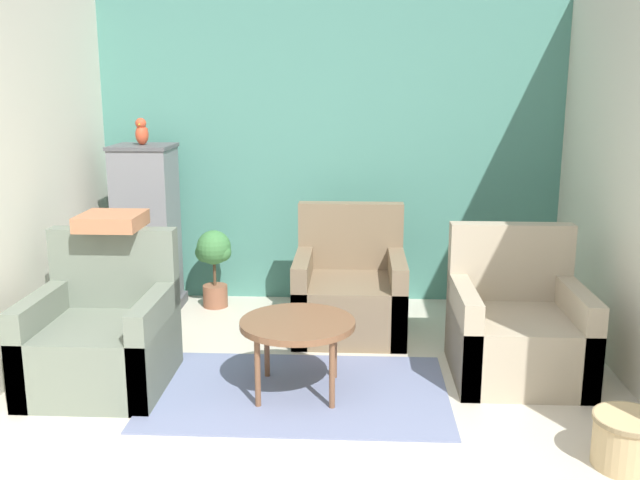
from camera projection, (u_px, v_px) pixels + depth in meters
wall_back_accent at (330, 152)px, 6.20m from camera, size 4.09×0.06×2.63m
wall_left at (11, 177)px, 4.63m from camera, size 0.06×3.38×2.63m
area_rug at (298, 392)px, 4.51m from camera, size 1.88×1.20×0.01m
coffee_table at (298, 327)px, 4.41m from camera, size 0.72×0.72×0.48m
armchair_left at (102, 340)px, 4.57m from camera, size 0.84×0.85×0.97m
armchair_right at (516, 331)px, 4.73m from camera, size 0.84×0.85×0.97m
armchair_middle at (350, 294)px, 5.55m from camera, size 0.84×0.85×0.97m
birdcage at (147, 230)px, 6.00m from camera, size 0.52×0.52×1.41m
parrot at (142, 132)px, 5.82m from camera, size 0.10×0.19×0.22m
potted_plant at (214, 258)px, 6.12m from camera, size 0.32×0.29×0.68m
wicker_basket at (629, 440)px, 3.62m from camera, size 0.38×0.38×0.27m
throw_pillow at (111, 221)px, 4.72m from camera, size 0.40×0.40×0.10m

